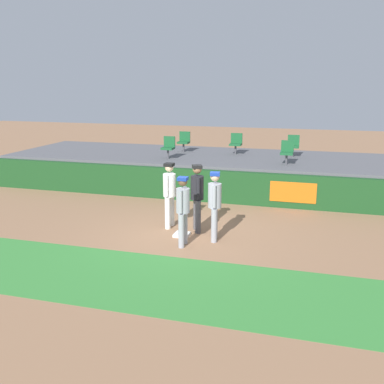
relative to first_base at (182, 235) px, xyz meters
The scene contains 14 objects.
ground_plane 0.21m from the first_base, 47.75° to the left, with size 60.00×60.00×0.00m, color #936B4C.
grass_foreground_strip 2.91m from the first_base, 87.24° to the right, with size 18.00×2.80×0.01m, color #388438.
first_base is the anchor object (origin of this frame).
player_fielder_home 1.36m from the first_base, 130.26° to the left, with size 0.37×0.58×1.87m.
player_runner_visitor 1.23m from the first_base, 69.95° to the right, with size 0.35×0.50×1.79m.
player_coach_visitor 1.38m from the first_base, ahead, with size 0.41×0.51×1.84m.
player_umpire 1.21m from the first_base, 60.96° to the left, with size 0.48×0.49×1.89m.
field_wall 3.76m from the first_base, 87.65° to the left, with size 18.00×0.26×1.13m.
bleacher_platform 6.31m from the first_base, 88.73° to the left, with size 18.00×4.80×1.21m, color #59595E.
seat_back_left 7.44m from the first_base, 106.65° to the left, with size 0.46×0.44×0.84m.
seat_back_center 7.15m from the first_base, 88.86° to the left, with size 0.47×0.44×0.84m.
seat_back_right 7.55m from the first_base, 70.79° to the left, with size 0.45×0.44×0.84m.
seat_front_right 5.89m from the first_base, 65.70° to the left, with size 0.44×0.44×0.84m.
seat_front_left 5.82m from the first_base, 112.61° to the left, with size 0.45×0.44×0.84m.
Camera 1 is at (3.36, -11.22, 4.09)m, focal length 42.02 mm.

